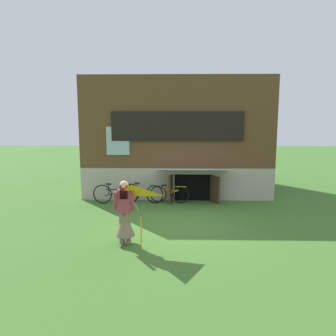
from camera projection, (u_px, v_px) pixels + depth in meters
ground_plane at (178, 224)px, 10.00m from camera, size 60.00×60.00×0.00m
log_house at (177, 136)px, 14.94m from camera, size 7.72×5.85×4.91m
person at (125, 218)px, 8.33m from camera, size 0.61×0.53×1.67m
kite at (132, 202)px, 7.66m from camera, size 1.02×1.12×1.52m
bicycle_yellow at (169, 194)px, 12.53m from camera, size 1.54×0.21×0.71m
bicycle_green at (143, 193)px, 12.58m from camera, size 1.63×0.51×0.77m
bicycle_black at (115, 194)px, 12.35m from camera, size 1.75×0.17×0.79m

